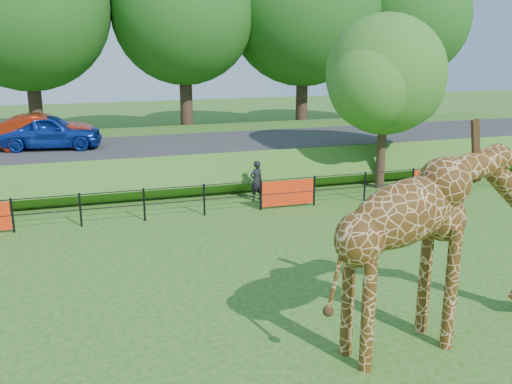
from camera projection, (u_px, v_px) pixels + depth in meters
ground at (285, 325)px, 11.94m from camera, size 90.00×90.00×0.00m
giraffe at (447, 247)px, 10.96m from camera, size 5.51×1.80×3.87m
perimeter_fence at (204, 200)px, 19.18m from camera, size 28.07×0.10×1.10m
embankment at (170, 155)px, 26.07m from camera, size 40.00×9.00×1.30m
road at (175, 145)px, 24.50m from camera, size 40.00×5.00×0.12m
car_blue at (49, 131)px, 23.21m from camera, size 4.39×2.30×1.42m
car_red at (43, 131)px, 23.37m from camera, size 4.19×1.47×1.38m
visitor at (256, 181)px, 20.93m from camera, size 0.63×0.53×1.49m
tree_east at (387, 79)px, 21.86m from camera, size 5.40×4.71×6.76m
bg_tree_line at (181, 11)px, 30.89m from camera, size 37.30×8.80×11.82m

